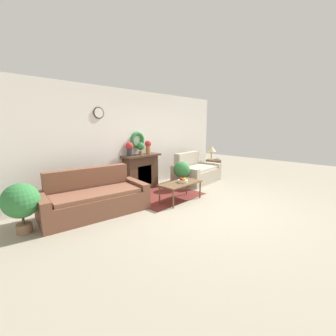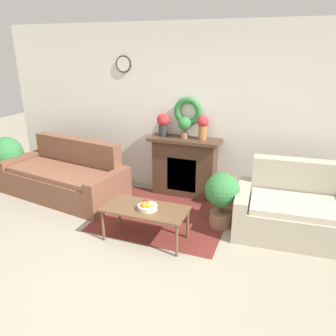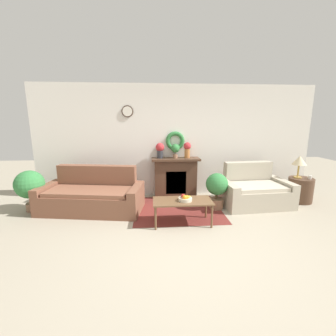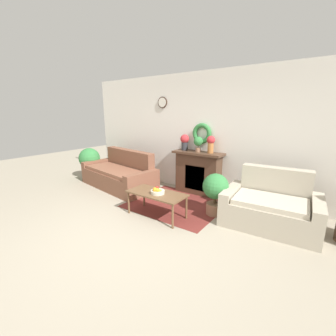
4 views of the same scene
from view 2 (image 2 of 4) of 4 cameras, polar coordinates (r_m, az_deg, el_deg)
name	(u,v)px [view 2 (image 2 of 4)]	position (r m, az deg, el deg)	size (l,w,h in m)	color
ground_plane	(117,283)	(3.67, -8.93, -19.22)	(16.00, 16.00, 0.00)	#9E937F
floor_rug	(165,215)	(4.86, -0.59, -8.24)	(1.80, 1.61, 0.01)	maroon
wall_back	(191,112)	(5.32, 4.05, 9.72)	(6.80, 0.16, 2.70)	white
fireplace	(184,166)	(5.36, 2.89, 0.30)	(1.15, 0.41, 0.97)	#4C3323
couch_left	(66,177)	(5.65, -17.38, -1.57)	(2.18, 1.22, 0.90)	brown
loveseat_right	(292,210)	(4.63, 20.84, -6.92)	(1.52, 1.06, 0.91)	#B2A893
coffee_table	(145,211)	(4.13, -3.98, -7.49)	(1.06, 0.51, 0.44)	brown
fruit_bowl	(147,206)	(4.04, -3.66, -6.67)	(0.24, 0.24, 0.12)	beige
vase_on_mantel_left	(163,123)	(5.29, -0.84, 7.82)	(0.20, 0.20, 0.36)	#2D2D33
vase_on_mantel_right	(203,126)	(5.09, 6.07, 7.31)	(0.18, 0.18, 0.37)	#AD6B38
potted_plant_on_mantel	(184,125)	(5.15, 2.88, 7.51)	(0.21, 0.21, 0.34)	#8E664C
potted_plant_floor_by_couch	(6,155)	(6.44, -26.31, 2.11)	(0.58, 0.58, 0.86)	#8E664C
potted_plant_floor_by_loveseat	(222,195)	(4.45, 9.37, -4.63)	(0.47, 0.47, 0.77)	#8E664C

